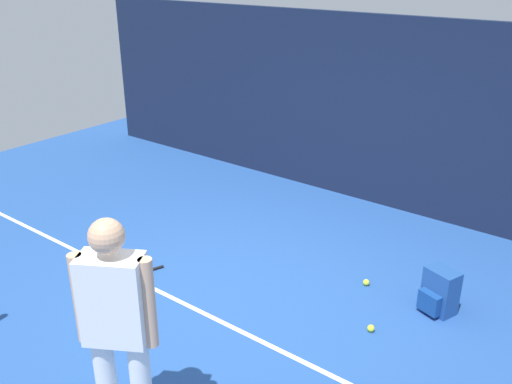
# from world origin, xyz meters

# --- Properties ---
(ground_plane) EXTENTS (12.00, 12.00, 0.00)m
(ground_plane) POSITION_xyz_m (0.00, 0.00, 0.00)
(ground_plane) COLOR #234C93
(back_fence) EXTENTS (10.00, 0.10, 2.46)m
(back_fence) POSITION_xyz_m (0.00, 3.00, 1.23)
(back_fence) COLOR #141E38
(back_fence) RESTS_ON ground
(court_line) EXTENTS (9.00, 0.05, 0.00)m
(court_line) POSITION_xyz_m (0.00, -0.36, 0.00)
(court_line) COLOR white
(court_line) RESTS_ON ground
(tennis_player) EXTENTS (0.47, 0.39, 1.70)m
(tennis_player) POSITION_xyz_m (0.55, -1.76, 0.97)
(tennis_player) COLOR white
(tennis_player) RESTS_ON ground
(tennis_racket) EXTENTS (0.42, 0.64, 0.03)m
(tennis_racket) POSITION_xyz_m (-1.10, -0.40, 0.01)
(tennis_racket) COLOR black
(tennis_racket) RESTS_ON ground
(backpack) EXTENTS (0.35, 0.35, 0.44)m
(backpack) POSITION_xyz_m (1.68, 1.02, 0.21)
(backpack) COLOR #1E478C
(backpack) RESTS_ON ground
(tennis_ball_by_fence) EXTENTS (0.07, 0.07, 0.07)m
(tennis_ball_by_fence) POSITION_xyz_m (0.95, 1.02, 0.03)
(tennis_ball_by_fence) COLOR #CCE033
(tennis_ball_by_fence) RESTS_ON ground
(tennis_ball_mid_court) EXTENTS (0.07, 0.07, 0.07)m
(tennis_ball_mid_court) POSITION_xyz_m (1.33, 0.36, 0.03)
(tennis_ball_mid_court) COLOR #CCE033
(tennis_ball_mid_court) RESTS_ON ground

